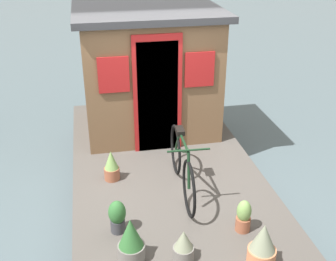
% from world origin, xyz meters
% --- Properties ---
extents(ground_plane, '(60.00, 60.00, 0.00)m').
position_xyz_m(ground_plane, '(0.00, 0.00, 0.00)').
color(ground_plane, '#4C5B60').
extents(houseboat_deck, '(5.14, 2.61, 0.46)m').
position_xyz_m(houseboat_deck, '(0.00, 0.00, 0.23)').
color(houseboat_deck, '#4C4742').
rests_on(houseboat_deck, ground_plane).
extents(houseboat_cabin, '(1.94, 2.28, 2.00)m').
position_xyz_m(houseboat_cabin, '(1.46, 0.00, 1.47)').
color(houseboat_cabin, brown).
rests_on(houseboat_cabin, houseboat_deck).
extents(bicycle, '(1.66, 0.50, 0.84)m').
position_xyz_m(bicycle, '(-0.58, -0.10, 0.84)').
color(bicycle, black).
rests_on(bicycle, houseboat_deck).
extents(potted_plant_fern, '(0.22, 0.22, 0.36)m').
position_xyz_m(potted_plant_fern, '(-1.81, 0.16, 0.63)').
color(potted_plant_fern, slate).
rests_on(potted_plant_fern, houseboat_deck).
extents(potted_plant_thyme, '(0.17, 0.17, 0.40)m').
position_xyz_m(potted_plant_thyme, '(-1.50, -0.61, 0.65)').
color(potted_plant_thyme, '#935138').
rests_on(potted_plant_thyme, houseboat_deck).
extents(potted_plant_geranium, '(0.29, 0.29, 0.50)m').
position_xyz_m(potted_plant_geranium, '(-2.04, -0.61, 0.70)').
color(potted_plant_geranium, '#C6754C').
rests_on(potted_plant_geranium, houseboat_deck).
extents(potted_plant_lavender, '(0.21, 0.21, 0.43)m').
position_xyz_m(potted_plant_lavender, '(-0.14, 0.77, 0.67)').
color(potted_plant_lavender, '#935138').
rests_on(potted_plant_lavender, houseboat_deck).
extents(potted_plant_succulent, '(0.29, 0.29, 0.50)m').
position_xyz_m(potted_plant_succulent, '(-1.70, 0.69, 0.70)').
color(potted_plant_succulent, slate).
rests_on(potted_plant_succulent, houseboat_deck).
extents(potted_plant_ivy, '(0.20, 0.20, 0.40)m').
position_xyz_m(potted_plant_ivy, '(-1.24, 0.79, 0.67)').
color(potted_plant_ivy, '#38383D').
rests_on(potted_plant_ivy, houseboat_deck).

